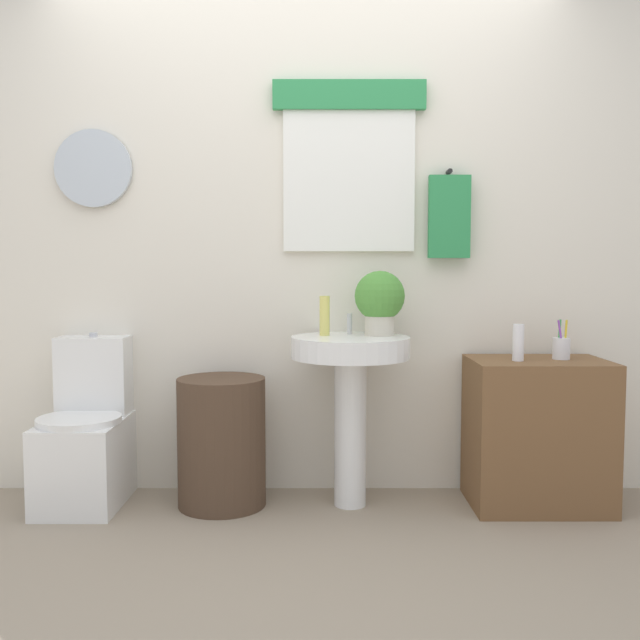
# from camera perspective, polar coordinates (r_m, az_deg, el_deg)

# --- Properties ---
(ground_plane) EXTENTS (8.00, 8.00, 0.00)m
(ground_plane) POSITION_cam_1_polar(r_m,az_deg,el_deg) (2.62, -1.87, -20.96)
(ground_plane) COLOR gray
(back_wall) EXTENTS (4.40, 0.18, 2.60)m
(back_wall) POSITION_cam_1_polar(r_m,az_deg,el_deg) (3.52, -1.28, 7.35)
(back_wall) COLOR silver
(back_wall) RESTS_ON ground_plane
(toilet) EXTENTS (0.38, 0.51, 0.80)m
(toilet) POSITION_cam_1_polar(r_m,az_deg,el_deg) (3.53, -18.54, -9.28)
(toilet) COLOR white
(toilet) RESTS_ON ground_plane
(laundry_hamper) EXTENTS (0.41, 0.41, 0.60)m
(laundry_hamper) POSITION_cam_1_polar(r_m,az_deg,el_deg) (3.35, -8.05, -9.83)
(laundry_hamper) COLOR #4C3828
(laundry_hamper) RESTS_ON ground_plane
(pedestal_sink) EXTENTS (0.55, 0.55, 0.80)m
(pedestal_sink) POSITION_cam_1_polar(r_m,az_deg,el_deg) (3.26, 2.48, -4.61)
(pedestal_sink) COLOR white
(pedestal_sink) RESTS_ON ground_plane
(faucet) EXTENTS (0.03, 0.03, 0.10)m
(faucet) POSITION_cam_1_polar(r_m,az_deg,el_deg) (3.35, 2.41, -0.31)
(faucet) COLOR silver
(faucet) RESTS_ON pedestal_sink
(wooden_cabinet) EXTENTS (0.63, 0.44, 0.69)m
(wooden_cabinet) POSITION_cam_1_polar(r_m,az_deg,el_deg) (3.46, 17.32, -8.79)
(wooden_cabinet) COLOR brown
(wooden_cabinet) RESTS_ON ground_plane
(soap_bottle) EXTENTS (0.05, 0.05, 0.19)m
(soap_bottle) POSITION_cam_1_polar(r_m,az_deg,el_deg) (3.28, 0.37, 0.35)
(soap_bottle) COLOR #DBD166
(soap_bottle) RESTS_ON pedestal_sink
(potted_plant) EXTENTS (0.24, 0.24, 0.30)m
(potted_plant) POSITION_cam_1_polar(r_m,az_deg,el_deg) (3.29, 4.89, 1.68)
(potted_plant) COLOR beige
(potted_plant) RESTS_ON pedestal_sink
(lotion_bottle) EXTENTS (0.05, 0.05, 0.17)m
(lotion_bottle) POSITION_cam_1_polar(r_m,az_deg,el_deg) (3.32, 15.88, -1.78)
(lotion_bottle) COLOR white
(lotion_bottle) RESTS_ON wooden_cabinet
(toothbrush_cup) EXTENTS (0.08, 0.08, 0.19)m
(toothbrush_cup) POSITION_cam_1_polar(r_m,az_deg,el_deg) (3.45, 19.11, -2.16)
(toothbrush_cup) COLOR silver
(toothbrush_cup) RESTS_ON wooden_cabinet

